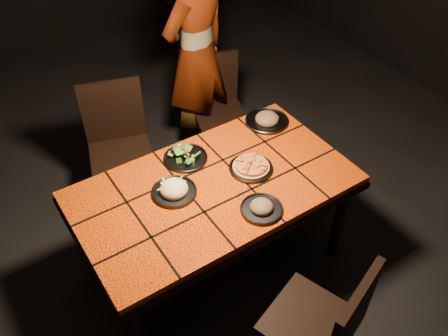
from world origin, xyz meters
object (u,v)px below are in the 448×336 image
chair_far_left (118,139)px  diner (197,55)px  chair_near (327,323)px  plate_pasta (174,190)px  chair_far_right (217,101)px  dining_table (214,194)px  plate_pizza (251,167)px

chair_far_left → diner: (0.79, 0.20, 0.33)m
chair_near → diner: bearing=-123.4°
diner → plate_pasta: bearing=37.8°
chair_near → plate_pasta: 1.07m
diner → chair_far_right: bearing=106.3°
chair_near → chair_far_right: (0.61, 1.95, -0.03)m
chair_far_right → plate_pasta: chair_far_right is taller
chair_near → chair_far_left: size_ratio=0.97×
dining_table → chair_far_left: chair_far_left is taller
chair_near → plate_pasta: chair_near is taller
chair_far_left → dining_table: bearing=-60.3°
diner → plate_pizza: diner is taller
chair_near → chair_far_right: chair_near is taller
dining_table → plate_pizza: size_ratio=5.25×
chair_far_right → diner: 0.41m
diner → plate_pasta: (-0.81, -1.08, -0.10)m
chair_far_right → plate_pasta: 1.33m
chair_far_left → chair_near: bearing=-64.7°
dining_table → plate_pasta: plate_pasta is taller
dining_table → plate_pizza: (0.25, -0.01, 0.10)m
diner → plate_pasta: diner is taller
plate_pizza → plate_pasta: (-0.48, 0.08, 0.00)m
plate_pizza → plate_pasta: 0.48m
chair_far_right → plate_pizza: bearing=-94.9°
chair_far_left → plate_pasta: bearing=-73.7°
chair_far_right → dining_table: bearing=-106.3°
chair_far_left → plate_pasta: (-0.02, -0.88, 0.23)m
chair_far_right → chair_near: bearing=-90.2°
diner → dining_table: bearing=47.6°
diner → plate_pizza: 1.21m
dining_table → diner: size_ratio=0.93×
chair_near → chair_far_right: size_ratio=1.06×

